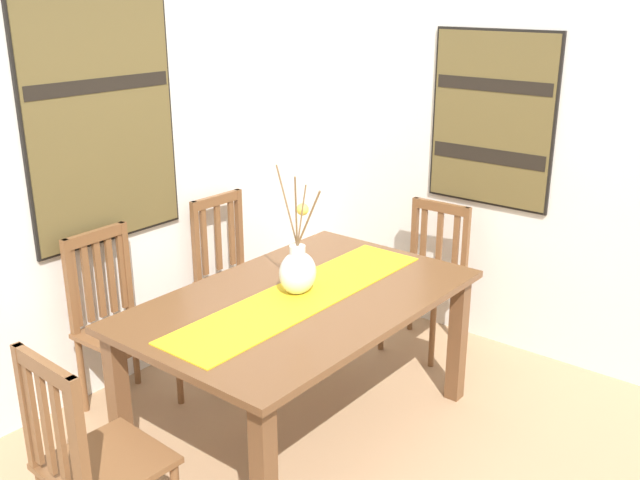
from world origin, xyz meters
TOP-DOWN VIEW (x-y plane):
  - wall_back at (0.00, 1.86)m, footprint 6.40×0.12m
  - wall_side at (1.86, 0.00)m, footprint 0.12×6.40m
  - dining_table at (0.25, 0.64)m, footprint 1.71×1.07m
  - table_runner at (0.25, 0.64)m, footprint 1.57×0.36m
  - centerpiece_vase at (0.27, 0.68)m, footprint 0.21×0.23m
  - chair_0 at (1.48, 0.65)m, footprint 0.43×0.43m
  - chair_1 at (-0.96, 0.66)m, footprint 0.44×0.44m
  - chair_2 at (-0.16, 1.57)m, footprint 0.44×0.44m
  - chair_3 at (0.71, 1.58)m, footprint 0.43×0.43m
  - painting_on_back_wall at (0.01, 1.79)m, footprint 0.91×0.05m
  - painting_on_side_wall at (1.79, 0.45)m, footprint 0.05×0.79m

SIDE VIEW (x-z plane):
  - chair_0 at x=1.48m, z-range 0.02..0.93m
  - chair_3 at x=0.71m, z-range 0.01..0.98m
  - chair_1 at x=-0.96m, z-range 0.01..0.98m
  - chair_2 at x=-0.16m, z-range 0.02..1.00m
  - dining_table at x=0.25m, z-range 0.28..1.03m
  - table_runner at x=0.25m, z-range 0.76..0.76m
  - centerpiece_vase at x=0.27m, z-range 0.56..1.20m
  - wall_back at x=0.00m, z-range 0.00..2.70m
  - wall_side at x=1.86m, z-range 0.00..2.70m
  - painting_on_side_wall at x=1.79m, z-range 0.91..1.95m
  - painting_on_back_wall at x=0.01m, z-range 0.87..2.20m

